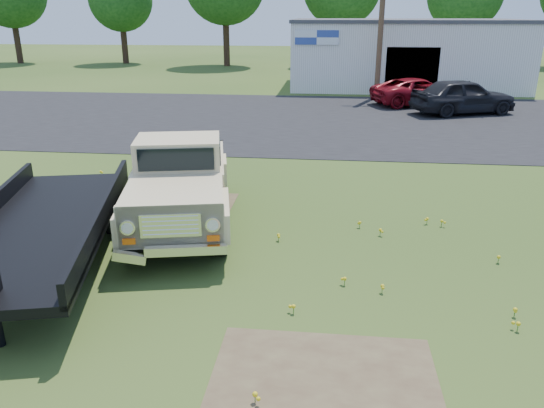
# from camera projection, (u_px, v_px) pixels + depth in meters

# --- Properties ---
(ground) EXTENTS (140.00, 140.00, 0.00)m
(ground) POSITION_uv_depth(u_px,v_px,m) (247.00, 269.00, 10.01)
(ground) COLOR #2C4516
(ground) RESTS_ON ground
(asphalt_lot) EXTENTS (90.00, 14.00, 0.02)m
(asphalt_lot) POSITION_uv_depth(u_px,v_px,m) (298.00, 119.00, 24.02)
(asphalt_lot) COLOR black
(asphalt_lot) RESTS_ON ground
(dirt_patch_a) EXTENTS (3.00, 2.00, 0.01)m
(dirt_patch_a) POSITION_uv_depth(u_px,v_px,m) (324.00, 377.00, 7.05)
(dirt_patch_a) COLOR brown
(dirt_patch_a) RESTS_ON ground
(dirt_patch_b) EXTENTS (2.20, 1.60, 0.01)m
(dirt_patch_b) POSITION_uv_depth(u_px,v_px,m) (191.00, 203.00, 13.48)
(dirt_patch_b) COLOR brown
(dirt_patch_b) RESTS_ON ground
(commercial_building) EXTENTS (14.20, 8.20, 4.15)m
(commercial_building) POSITION_uv_depth(u_px,v_px,m) (404.00, 53.00, 33.88)
(commercial_building) COLOR silver
(commercial_building) RESTS_ON ground
(utility_pole_mid) EXTENTS (1.60, 0.30, 9.00)m
(utility_pole_mid) POSITION_uv_depth(u_px,v_px,m) (382.00, 11.00, 28.57)
(utility_pole_mid) COLOR #4A3622
(utility_pole_mid) RESTS_ON ground
(vintage_pickup_truck) EXTENTS (3.27, 5.89, 2.02)m
(vintage_pickup_truck) POSITION_uv_depth(u_px,v_px,m) (180.00, 182.00, 11.79)
(vintage_pickup_truck) COLOR beige
(vintage_pickup_truck) RESTS_ON ground
(flatbed_trailer) EXTENTS (3.86, 7.26, 1.89)m
(flatbed_trailer) POSITION_uv_depth(u_px,v_px,m) (42.00, 219.00, 9.84)
(flatbed_trailer) COLOR black
(flatbed_trailer) RESTS_ON ground
(red_pickup) EXTENTS (5.35, 3.83, 1.35)m
(red_pickup) POSITION_uv_depth(u_px,v_px,m) (419.00, 92.00, 27.38)
(red_pickup) COLOR maroon
(red_pickup) RESTS_ON ground
(dark_sedan) EXTENTS (5.22, 3.48, 1.65)m
(dark_sedan) POSITION_uv_depth(u_px,v_px,m) (463.00, 97.00, 24.92)
(dark_sedan) COLOR black
(dark_sedan) RESTS_ON ground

